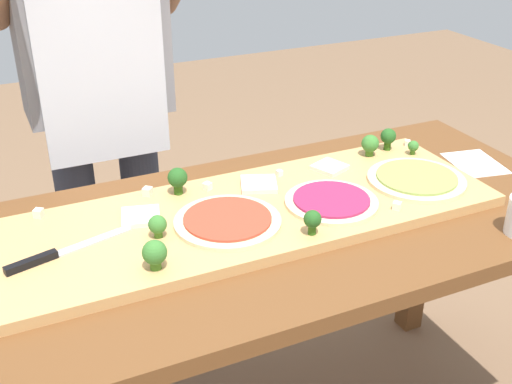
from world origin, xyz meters
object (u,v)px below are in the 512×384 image
at_px(broccoli_floret_front_left, 312,220).
at_px(cheese_crumble_b, 148,192).
at_px(prep_table, 261,263).
at_px(broccoli_floret_back_right, 178,179).
at_px(pizza_slice_near_right, 330,167).
at_px(recipe_note, 475,163).
at_px(broccoli_floret_center_right, 413,146).
at_px(broccoli_floret_back_left, 388,137).
at_px(cheese_crumble_e, 397,206).
at_px(broccoli_floret_front_mid, 155,253).
at_px(broccoli_floret_front_right, 370,144).
at_px(pizza_whole_pesto_green, 416,179).
at_px(pizza_whole_beet_magenta, 331,201).
at_px(pizza_whole_tomato_red, 228,221).
at_px(cheese_crumble_d, 279,173).
at_px(cheese_crumble_c, 407,143).
at_px(chefs_knife, 52,255).
at_px(pizza_slice_far_left, 141,216).
at_px(cheese_crumble_a, 39,213).
at_px(broccoli_floret_back_mid, 158,226).
at_px(cheese_crumble_f, 207,186).
at_px(cook_center, 97,79).
at_px(pizza_slice_near_left, 259,184).

height_order(broccoli_floret_front_left, cheese_crumble_b, broccoli_floret_front_left).
xyz_separation_m(prep_table, broccoli_floret_back_right, (-0.14, 0.18, 0.18)).
xyz_separation_m(pizza_slice_near_right, recipe_note, (0.42, -0.09, -0.03)).
bearing_deg(broccoli_floret_center_right, broccoli_floret_back_left, 128.73).
distance_m(pizza_slice_near_right, cheese_crumble_e, 0.26).
xyz_separation_m(pizza_slice_near_right, broccoli_floret_center_right, (0.26, -0.01, 0.02)).
height_order(broccoli_floret_front_mid, broccoli_floret_front_right, broccoli_floret_front_mid).
distance_m(broccoli_floret_back_left, recipe_note, 0.26).
xyz_separation_m(pizza_whole_pesto_green, broccoli_floret_front_mid, (-0.72, -0.10, 0.03)).
relative_size(broccoli_floret_front_left, broccoli_floret_front_right, 0.95).
height_order(pizza_whole_beet_magenta, broccoli_floret_front_left, broccoli_floret_front_left).
xyz_separation_m(pizza_whole_pesto_green, cheese_crumble_b, (-0.65, 0.21, 0.00)).
height_order(pizza_whole_tomato_red, broccoli_floret_back_right, broccoli_floret_back_right).
height_order(broccoli_floret_back_left, cheese_crumble_d, broccoli_floret_back_left).
xyz_separation_m(broccoli_floret_center_right, broccoli_floret_front_mid, (-0.82, -0.25, 0.01)).
bearing_deg(cheese_crumble_c, chefs_knife, -170.47).
bearing_deg(chefs_knife, recipe_note, 1.67).
height_order(pizza_slice_far_left, broccoli_floret_front_mid, broccoli_floret_front_mid).
relative_size(pizza_slice_far_left, cheese_crumble_c, 5.54).
distance_m(prep_table, broccoli_floret_center_right, 0.57).
distance_m(broccoli_floret_back_right, cheese_crumble_a, 0.33).
xyz_separation_m(pizza_slice_near_right, cheese_crumble_b, (-0.48, 0.06, 0.00)).
height_order(broccoli_floret_back_mid, cheese_crumble_b, broccoli_floret_back_mid).
relative_size(pizza_slice_near_right, broccoli_floret_back_right, 1.11).
xyz_separation_m(chefs_knife, cheese_crumble_f, (0.40, 0.15, 0.00)).
bearing_deg(cheese_crumble_e, cook_center, 126.80).
bearing_deg(prep_table, broccoli_floret_back_left, 21.05).
distance_m(pizza_whole_pesto_green, cook_center, 0.92).
bearing_deg(cheese_crumble_f, pizza_slice_near_right, -4.46).
bearing_deg(pizza_whole_beet_magenta, recipe_note, 8.41).
distance_m(pizza_slice_far_left, recipe_note, 0.95).
distance_m(broccoli_floret_front_left, cheese_crumble_c, 0.59).
relative_size(cheese_crumble_c, cheese_crumble_f, 0.84).
height_order(broccoli_floret_center_right, cheese_crumble_c, broccoli_floret_center_right).
distance_m(broccoli_floret_back_mid, recipe_note, 0.94).
bearing_deg(cheese_crumble_c, pizza_whole_beet_magenta, -150.64).
relative_size(pizza_whole_tomato_red, pizza_slice_near_left, 2.75).
height_order(prep_table, broccoli_floret_center_right, broccoli_floret_center_right).
bearing_deg(cheese_crumble_f, broccoli_floret_back_mid, -136.00).
bearing_deg(broccoli_floret_back_right, recipe_note, -8.75).
xyz_separation_m(broccoli_floret_center_right, cheese_crumble_a, (-1.00, 0.07, -0.01)).
bearing_deg(cheese_crumble_a, broccoli_floret_front_mid, -59.84).
relative_size(pizza_whole_tomato_red, broccoli_floret_front_mid, 3.82).
height_order(pizza_slice_near_left, recipe_note, pizza_slice_near_left).
bearing_deg(pizza_whole_tomato_red, broccoli_floret_front_right, 19.87).
distance_m(chefs_knife, broccoli_floret_front_left, 0.56).
height_order(cheese_crumble_c, cheese_crumble_f, cheese_crumble_f).
distance_m(broccoli_floret_back_mid, broccoli_floret_front_mid, 0.12).
xyz_separation_m(broccoli_floret_back_right, cheese_crumble_f, (0.07, -0.01, -0.03)).
height_order(broccoli_floret_front_left, broccoli_floret_back_right, broccoli_floret_back_right).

